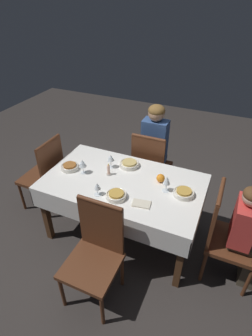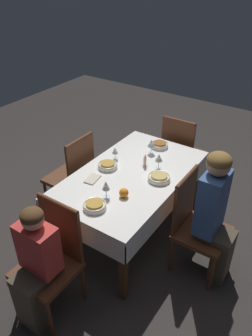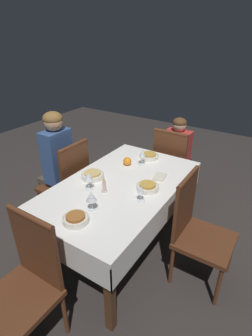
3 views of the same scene
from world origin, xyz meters
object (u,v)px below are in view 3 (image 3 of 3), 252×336
Objects in this scene: person_child_red at (178,154)px; wine_glass_south at (141,191)px; candle_centerpiece at (104,186)px; chair_east at (172,164)px; orange_fruit at (127,161)px; wine_glass_east at (142,154)px; wine_glass_west at (91,197)px; bowl_east at (149,156)px; person_adult_denim at (55,162)px; bowl_west at (76,219)px; dining_table at (120,191)px; bowl_north at (93,175)px; bowl_south at (148,187)px; napkin_red_folded at (160,177)px; chair_north at (68,181)px; chair_west at (25,282)px; chair_south at (197,228)px; wine_glass_north at (88,177)px.

person_child_red is 7.85× the size of wine_glass_south.
person_child_red is 7.70× the size of candle_centerpiece.
chair_east is 0.76m from orange_fruit.
wine_glass_west is (-0.86, -0.06, -0.00)m from wine_glass_east.
bowl_east is at bearing 23.32° from wine_glass_south.
bowl_west is (-0.65, -0.89, 0.06)m from person_adult_denim.
person_child_red is (1.20, -0.06, -0.07)m from dining_table.
bowl_west is 1.17× the size of wine_glass_west.
bowl_south is (0.09, -0.52, 0.00)m from bowl_north.
candle_centerpiece is at bearing 178.47° from wine_glass_east.
bowl_south is 1.42× the size of wine_glass_south.
bowl_south is at bearing -178.89° from napkin_red_folded.
chair_east is 11.64× the size of orange_fruit.
chair_west is at bearing 31.62° from chair_north.
bowl_east is 1.41× the size of candle_centerpiece.
person_child_red is at bearing 141.23° from person_adult_denim.
wine_glass_west is 1.94× the size of orange_fruit.
wine_glass_west is (-0.43, -0.04, 0.20)m from dining_table.
chair_west is at bearing -175.68° from orange_fruit.
wine_glass_west is at bearing -162.96° from candle_centerpiece.
wine_glass_east is (0.37, 0.73, 0.34)m from chair_south.
person_child_red reaches higher than napkin_red_folded.
person_adult_denim reaches higher than bowl_east.
wine_glass_south is at bearing -151.32° from wine_glass_east.
orange_fruit is 0.47× the size of napkin_red_folded.
napkin_red_folded is (-0.74, -0.18, 0.23)m from chair_east.
orange_fruit is at bearing 156.83° from bowl_east.
chair_north is 0.51m from bowl_north.
dining_table is 1.04m from chair_west.
wine_glass_north is at bearing 140.69° from napkin_red_folded.
wine_glass_south reaches higher than napkin_red_folded.
wine_glass_east is at bearing 2.97° from bowl_west.
bowl_north is at bearing 96.46° from chair_south.
wine_glass_west reaches higher than dining_table.
chair_south is at bearing -108.20° from orange_fruit.
chair_east reaches higher than bowl_east.
dining_table is 11.55× the size of candle_centerpiece.
dining_table is at bearing -37.77° from wine_glass_north.
bowl_east is (0.82, -0.14, -0.09)m from wine_glass_north.
wine_glass_north is 0.83m from bowl_east.
wine_glass_west reaches higher than orange_fruit.
person_child_red is at bearing -2.95° from dining_table.
dining_table is 0.48m from wine_glass_west.
person_child_red is 0.94m from napkin_red_folded.
person_child_red is at bearing -8.86° from bowl_east.
bowl_north is (-1.25, 0.33, 0.18)m from person_child_red.
chair_north reaches higher than bowl_west.
wine_glass_east is (-0.60, 0.09, 0.34)m from chair_east.
chair_north reaches higher than wine_glass_south.
chair_south is 1.32m from chair_west.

